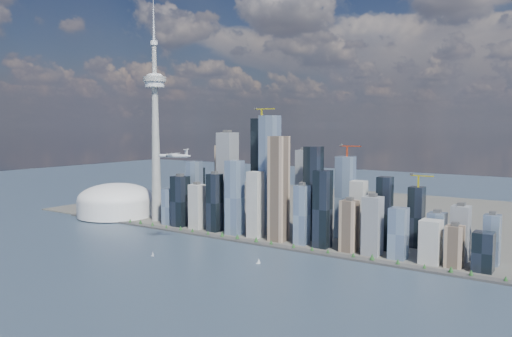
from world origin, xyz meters
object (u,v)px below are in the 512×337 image
Objects in this scene: airplane at (174,155)px; needle_tower at (155,128)px; sailboat_west at (153,255)px; dome_stadium at (116,202)px; sailboat_east at (259,262)px.

needle_tower is at bearing 120.43° from airplane.
sailboat_west is (236.34, -246.71, -232.57)m from needle_tower.
needle_tower is at bearing 4.09° from dome_stadium.
dome_stadium reaches higher than sailboat_west.
sailboat_west is at bearing 178.43° from sailboat_east.
needle_tower is 517.90m from sailboat_east.
sailboat_east is at bearing -22.78° from needle_tower.
dome_stadium reaches higher than sailboat_east.
airplane is at bearing 75.66° from sailboat_west.
needle_tower is 8.59× the size of airplane.
sailboat_east is (178.06, 20.22, -182.03)m from airplane.
sailboat_east is at bearing -16.62° from dome_stadium.
needle_tower is 241.40m from dome_stadium.
sailboat_east is (190.38, 67.52, 0.13)m from sailboat_west.
airplane is 6.30× the size of sailboat_west.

